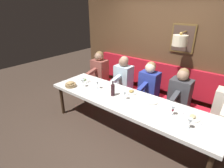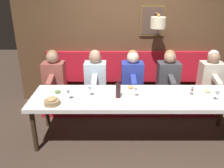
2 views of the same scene
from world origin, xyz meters
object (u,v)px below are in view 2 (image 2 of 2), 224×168
(wine_glass_1, at_px, (90,89))
(bread_bowl, at_px, (52,101))
(wine_glass_3, at_px, (136,90))
(wine_glass_2, at_px, (192,89))
(wine_bottle, at_px, (118,90))
(diner_far, at_px, (95,73))
(diner_farthest, at_px, (54,73))
(wine_glass_0, at_px, (217,94))
(diner_nearest, at_px, (211,73))
(wine_glass_4, at_px, (68,92))
(diner_near, at_px, (168,73))
(diner_middle, at_px, (132,73))
(dining_table, at_px, (137,99))

(wine_glass_1, height_order, bread_bowl, wine_glass_1)
(wine_glass_3, bearing_deg, wine_glass_1, 87.48)
(wine_glass_2, bearing_deg, wine_bottle, 93.23)
(diner_far, relative_size, diner_farthest, 1.00)
(diner_farthest, relative_size, wine_glass_1, 4.82)
(diner_farthest, height_order, wine_glass_0, diner_farthest)
(diner_nearest, relative_size, wine_glass_4, 4.82)
(diner_near, xyz_separation_m, diner_far, (0.00, 1.37, 0.00))
(diner_middle, relative_size, wine_glass_3, 4.82)
(wine_glass_4, distance_m, bread_bowl, 0.27)
(diner_far, height_order, bread_bowl, diner_far)
(diner_middle, distance_m, bread_bowl, 1.69)
(diner_middle, bearing_deg, wine_glass_4, 134.60)
(dining_table, height_order, diner_near, diner_near)
(diner_nearest, distance_m, wine_bottle, 1.99)
(wine_glass_0, xyz_separation_m, wine_glass_2, (0.18, 0.31, -0.00))
(diner_nearest, distance_m, diner_middle, 1.48)
(diner_near, xyz_separation_m, wine_glass_4, (-1.00, 1.70, 0.04))
(diner_nearest, distance_m, diner_farthest, 2.95)
(dining_table, height_order, wine_glass_0, wine_glass_0)
(diner_near, bearing_deg, wine_glass_3, 142.39)
(wine_glass_4, bearing_deg, wine_glass_0, -91.07)
(diner_farthest, bearing_deg, wine_glass_1, -139.37)
(dining_table, height_order, wine_glass_4, wine_glass_4)
(diner_middle, bearing_deg, wine_glass_3, 178.82)
(diner_far, xyz_separation_m, wine_glass_3, (-0.91, -0.67, 0.04))
(dining_table, distance_m, bread_bowl, 1.27)
(wine_glass_1, relative_size, wine_glass_4, 1.00)
(diner_near, distance_m, bread_bowl, 2.24)
(diner_near, height_order, wine_glass_4, diner_near)
(wine_glass_0, xyz_separation_m, wine_bottle, (0.12, 1.44, -0.00))
(dining_table, xyz_separation_m, diner_far, (0.88, 0.69, 0.13))
(wine_glass_1, distance_m, wine_glass_3, 0.69)
(diner_middle, relative_size, wine_glass_2, 4.82)
(diner_middle, xyz_separation_m, wine_glass_2, (-0.86, -0.85, 0.04))
(wine_glass_3, bearing_deg, diner_nearest, -58.77)
(bread_bowl, bearing_deg, diner_far, -24.81)
(wine_glass_0, bearing_deg, bread_bowl, 92.92)
(diner_far, xyz_separation_m, wine_glass_0, (-1.04, -1.84, 0.04))
(diner_farthest, bearing_deg, wine_glass_2, -110.39)
(wine_glass_1, xyz_separation_m, wine_bottle, (-0.05, -0.43, -0.00))
(diner_far, height_order, wine_glass_4, diner_far)
(diner_farthest, bearing_deg, diner_middle, -90.00)
(diner_nearest, distance_m, wine_glass_2, 1.07)
(wine_glass_0, distance_m, wine_glass_2, 0.36)
(wine_glass_1, relative_size, wine_glass_3, 1.00)
(diner_farthest, bearing_deg, wine_glass_0, -111.72)
(diner_middle, height_order, wine_glass_0, diner_middle)
(diner_middle, bearing_deg, diner_near, -90.00)
(bread_bowl, bearing_deg, diner_middle, -46.44)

